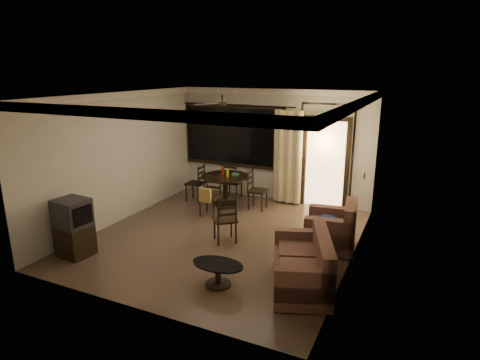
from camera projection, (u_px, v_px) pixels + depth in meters
The scene contains 12 objects.
ground at pixel (224, 237), 8.07m from camera, with size 5.50×5.50×0.00m, color #7F6651.
room_shell at pixel (283, 136), 8.89m from camera, with size 5.50×6.70×5.50m.
dining_table at pixel (225, 182), 9.86m from camera, with size 1.18×1.18×0.96m.
dining_chair_west at pixel (196, 190), 10.25m from camera, with size 0.44×0.44×0.95m.
dining_chair_east at pixel (257, 197), 9.62m from camera, with size 0.44×0.44×0.95m.
dining_chair_south at pixel (210, 203), 9.17m from camera, with size 0.44×0.49×0.95m.
dining_chair_north at pixel (233, 188), 10.36m from camera, with size 0.44×0.44×0.95m.
tv_cabinet at pixel (74, 228), 7.14m from camera, with size 0.60×0.54×1.06m.
sofa at pixel (305, 267), 6.15m from camera, with size 1.31×1.74×0.83m.
armchair at pixel (334, 230), 7.45m from camera, with size 1.01×1.01×0.90m.
coffee_table at pixel (218, 271), 6.21m from camera, with size 0.84×0.50×0.37m.
side_chair at pixel (225, 228), 7.77m from camera, with size 0.60×0.60×0.96m.
Camera 1 is at (3.45, -6.63, 3.26)m, focal length 30.00 mm.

